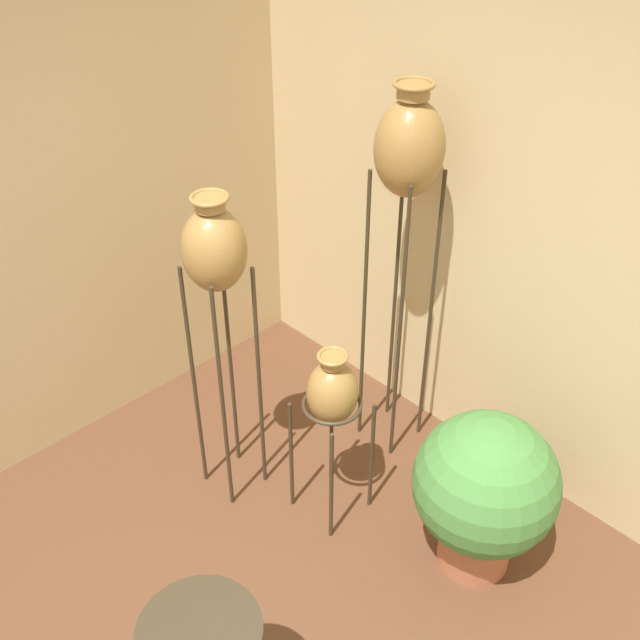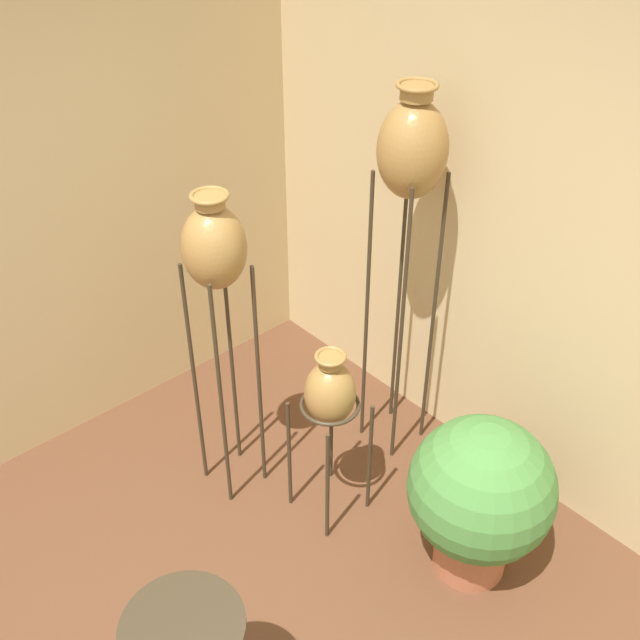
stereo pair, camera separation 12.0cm
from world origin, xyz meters
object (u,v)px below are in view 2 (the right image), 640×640
object	(u,v)px
vase_stand_medium	(215,255)
potted_plant	(480,495)
vase_stand_short	(330,396)
vase_stand_tall	(412,158)

from	to	relation	value
vase_stand_medium	potted_plant	size ratio (longest dim) A/B	1.98
vase_stand_short	potted_plant	size ratio (longest dim) A/B	1.16
vase_stand_tall	vase_stand_medium	world-z (taller)	vase_stand_tall
vase_stand_medium	vase_stand_short	bearing A→B (deg)	-62.68
vase_stand_medium	potted_plant	world-z (taller)	vase_stand_medium
vase_stand_short	potted_plant	world-z (taller)	vase_stand_short
vase_stand_medium	vase_stand_short	world-z (taller)	vase_stand_medium
vase_stand_medium	vase_stand_short	xyz separation A→B (m)	(0.25, -0.48, -0.64)
vase_stand_medium	vase_stand_tall	bearing A→B (deg)	-20.85
vase_stand_tall	potted_plant	bearing A→B (deg)	-113.06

